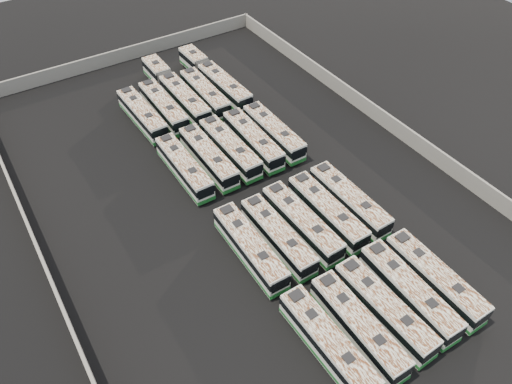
# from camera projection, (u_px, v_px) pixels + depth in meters

# --- Properties ---
(ground) EXTENTS (140.00, 140.00, 0.00)m
(ground) POSITION_uv_depth(u_px,v_px,m) (247.00, 196.00, 56.97)
(ground) COLOR black
(ground) RESTS_ON ground
(perimeter_wall) EXTENTS (45.20, 73.20, 2.20)m
(perimeter_wall) POSITION_uv_depth(u_px,v_px,m) (247.00, 189.00, 56.20)
(perimeter_wall) COLOR gray
(perimeter_wall) RESTS_ON ground
(bus_front_far_left) EXTENTS (2.40, 11.01, 3.10)m
(bus_front_far_left) POSITION_uv_depth(u_px,v_px,m) (328.00, 343.00, 41.94)
(bus_front_far_left) COLOR silver
(bus_front_far_left) RESTS_ON ground
(bus_front_left) EXTENTS (2.50, 10.95, 3.07)m
(bus_front_left) POSITION_uv_depth(u_px,v_px,m) (358.00, 326.00, 43.11)
(bus_front_left) COLOR silver
(bus_front_left) RESTS_ON ground
(bus_front_center) EXTENTS (2.60, 11.04, 3.09)m
(bus_front_center) POSITION_uv_depth(u_px,v_px,m) (384.00, 309.00, 44.36)
(bus_front_center) COLOR silver
(bus_front_center) RESTS_ON ground
(bus_front_right) EXTENTS (2.66, 11.25, 3.15)m
(bus_front_right) POSITION_uv_depth(u_px,v_px,m) (409.00, 292.00, 45.61)
(bus_front_right) COLOR silver
(bus_front_right) RESTS_ON ground
(bus_front_far_right) EXTENTS (2.38, 11.07, 3.11)m
(bus_front_far_right) POSITION_uv_depth(u_px,v_px,m) (434.00, 279.00, 46.72)
(bus_front_far_right) COLOR silver
(bus_front_far_right) RESTS_ON ground
(bus_midfront_far_left) EXTENTS (2.53, 11.05, 3.10)m
(bus_midfront_far_left) POSITION_uv_depth(u_px,v_px,m) (250.00, 248.00, 49.40)
(bus_midfront_far_left) COLOR silver
(bus_midfront_far_left) RESTS_ON ground
(bus_midfront_left) EXTENTS (2.27, 10.71, 3.02)m
(bus_midfront_left) POSITION_uv_depth(u_px,v_px,m) (278.00, 236.00, 50.54)
(bus_midfront_left) COLOR silver
(bus_midfront_left) RESTS_ON ground
(bus_midfront_center) EXTENTS (2.61, 11.16, 3.13)m
(bus_midfront_center) POSITION_uv_depth(u_px,v_px,m) (302.00, 223.00, 51.75)
(bus_midfront_center) COLOR silver
(bus_midfront_center) RESTS_ON ground
(bus_midfront_right) EXTENTS (2.36, 11.04, 3.11)m
(bus_midfront_right) POSITION_uv_depth(u_px,v_px,m) (327.00, 212.00, 52.94)
(bus_midfront_right) COLOR silver
(bus_midfront_right) RESTS_ON ground
(bus_midfront_far_right) EXTENTS (2.44, 11.09, 3.12)m
(bus_midfront_far_right) POSITION_uv_depth(u_px,v_px,m) (349.00, 201.00, 54.15)
(bus_midfront_far_right) COLOR silver
(bus_midfront_far_right) RESTS_ON ground
(bus_midback_far_left) EXTENTS (2.33, 10.85, 3.05)m
(bus_midback_far_left) POSITION_uv_depth(u_px,v_px,m) (184.00, 167.00, 58.14)
(bus_midback_far_left) COLOR silver
(bus_midback_far_left) RESTS_ON ground
(bus_midback_left) EXTENTS (2.38, 10.97, 3.09)m
(bus_midback_left) POSITION_uv_depth(u_px,v_px,m) (208.00, 157.00, 59.44)
(bus_midback_left) COLOR silver
(bus_midback_left) RESTS_ON ground
(bus_midback_center) EXTENTS (2.46, 11.18, 3.14)m
(bus_midback_center) POSITION_uv_depth(u_px,v_px,m) (230.00, 148.00, 60.61)
(bus_midback_center) COLOR silver
(bus_midback_center) RESTS_ON ground
(bus_midback_right) EXTENTS (2.60, 11.15, 3.13)m
(bus_midback_right) POSITION_uv_depth(u_px,v_px,m) (253.00, 140.00, 61.76)
(bus_midback_right) COLOR silver
(bus_midback_right) RESTS_ON ground
(bus_midback_far_right) EXTENTS (2.36, 10.97, 3.09)m
(bus_midback_far_right) POSITION_uv_depth(u_px,v_px,m) (274.00, 132.00, 62.95)
(bus_midback_far_right) COLOR silver
(bus_midback_far_right) RESTS_ON ground
(bus_back_far_left) EXTENTS (2.60, 10.97, 3.07)m
(bus_back_far_left) POSITION_uv_depth(u_px,v_px,m) (142.00, 115.00, 65.69)
(bus_back_far_left) COLOR silver
(bus_back_far_left) RESTS_ON ground
(bus_back_left) EXTENTS (2.42, 11.09, 3.12)m
(bus_back_left) POSITION_uv_depth(u_px,v_px,m) (164.00, 107.00, 66.91)
(bus_back_left) COLOR silver
(bus_back_left) RESTS_ON ground
(bus_back_center) EXTENTS (2.37, 17.35, 3.15)m
(bus_back_center) POSITION_uv_depth(u_px,v_px,m) (175.00, 90.00, 69.92)
(bus_back_center) COLOR silver
(bus_back_center) RESTS_ON ground
(bus_back_right) EXTENTS (2.52, 10.99, 3.08)m
(bus_back_right) POSITION_uv_depth(u_px,v_px,m) (205.00, 94.00, 69.27)
(bus_back_right) COLOR silver
(bus_back_right) RESTS_ON ground
(bus_back_far_right) EXTENTS (2.75, 17.26, 3.12)m
(bus_back_far_right) POSITION_uv_depth(u_px,v_px,m) (214.00, 78.00, 72.29)
(bus_back_far_right) COLOR silver
(bus_back_far_right) RESTS_ON ground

